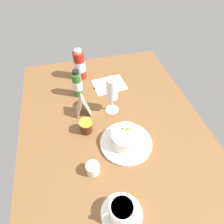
% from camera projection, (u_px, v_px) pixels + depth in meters
% --- Properties ---
extents(ground_plane, '(1.10, 0.84, 0.03)m').
position_uv_depth(ground_plane, '(111.00, 122.00, 0.96)').
color(ground_plane, brown).
extents(porridge_bowl, '(0.22, 0.22, 0.08)m').
position_uv_depth(porridge_bowl, '(126.00, 139.00, 0.83)').
color(porridge_bowl, white).
rests_on(porridge_bowl, ground_plane).
extents(cutlery_setting, '(0.16, 0.19, 0.01)m').
position_uv_depth(cutlery_setting, '(109.00, 84.00, 1.12)').
color(cutlery_setting, white).
rests_on(cutlery_setting, ground_plane).
extents(coffee_cup, '(0.14, 0.14, 0.07)m').
position_uv_depth(coffee_cup, '(122.00, 211.00, 0.64)').
color(coffee_cup, white).
rests_on(coffee_cup, ground_plane).
extents(creamer_jug, '(0.05, 0.06, 0.05)m').
position_uv_depth(creamer_jug, '(93.00, 168.00, 0.75)').
color(creamer_jug, white).
rests_on(creamer_jug, ground_plane).
extents(wine_glass, '(0.07, 0.07, 0.19)m').
position_uv_depth(wine_glass, '(112.00, 90.00, 0.90)').
color(wine_glass, white).
rests_on(wine_glass, ground_plane).
extents(jam_jar, '(0.06, 0.06, 0.06)m').
position_uv_depth(jam_jar, '(86.00, 126.00, 0.88)').
color(jam_jar, '#4A210D').
rests_on(jam_jar, ground_plane).
extents(sauce_bottle_red, '(0.06, 0.06, 0.18)m').
position_uv_depth(sauce_bottle_red, '(80.00, 65.00, 1.12)').
color(sauce_bottle_red, '#B21E19').
rests_on(sauce_bottle_red, ground_plane).
extents(sauce_bottle_green, '(0.05, 0.05, 0.15)m').
position_uv_depth(sauce_bottle_green, '(77.00, 84.00, 1.02)').
color(sauce_bottle_green, '#337233').
rests_on(sauce_bottle_green, ground_plane).
extents(menu_card, '(0.06, 0.07, 0.11)m').
position_uv_depth(menu_card, '(83.00, 106.00, 0.93)').
color(menu_card, '#CEA988').
rests_on(menu_card, ground_plane).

